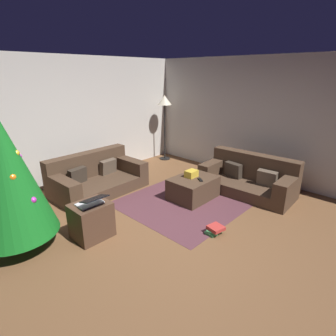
{
  "coord_description": "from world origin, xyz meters",
  "views": [
    {
      "loc": [
        -2.49,
        -2.29,
        2.27
      ],
      "look_at": [
        0.63,
        0.66,
        0.75
      ],
      "focal_mm": 29.14,
      "sensor_mm": 36.0,
      "label": 1
    }
  ],
  "objects_px": {
    "tv_remote": "(200,180)",
    "laptop": "(91,202)",
    "couch_left": "(96,178)",
    "book_stack": "(215,230)",
    "christmas_tree": "(6,175)",
    "corner_lamp": "(165,105)",
    "gift_box": "(191,174)",
    "ottoman": "(193,188)",
    "couch_right": "(249,178)",
    "side_table": "(91,220)"
  },
  "relations": [
    {
      "from": "tv_remote",
      "to": "laptop",
      "type": "distance_m",
      "value": 2.05
    },
    {
      "from": "couch_left",
      "to": "book_stack",
      "type": "bearing_deg",
      "value": 95.45
    },
    {
      "from": "christmas_tree",
      "to": "corner_lamp",
      "type": "relative_size",
      "value": 1.16
    },
    {
      "from": "christmas_tree",
      "to": "book_stack",
      "type": "height_order",
      "value": "christmas_tree"
    },
    {
      "from": "gift_box",
      "to": "tv_remote",
      "type": "height_order",
      "value": "gift_box"
    },
    {
      "from": "tv_remote",
      "to": "book_stack",
      "type": "height_order",
      "value": "tv_remote"
    },
    {
      "from": "ottoman",
      "to": "tv_remote",
      "type": "height_order",
      "value": "tv_remote"
    },
    {
      "from": "couch_left",
      "to": "christmas_tree",
      "type": "xyz_separation_m",
      "value": [
        -1.78,
        -0.88,
        0.78
      ]
    },
    {
      "from": "couch_right",
      "to": "christmas_tree",
      "type": "height_order",
      "value": "christmas_tree"
    },
    {
      "from": "book_stack",
      "to": "couch_left",
      "type": "bearing_deg",
      "value": 96.79
    },
    {
      "from": "couch_left",
      "to": "couch_right",
      "type": "distance_m",
      "value": 3.05
    },
    {
      "from": "couch_right",
      "to": "couch_left",
      "type": "bearing_deg",
      "value": 39.54
    },
    {
      "from": "book_stack",
      "to": "gift_box",
      "type": "bearing_deg",
      "value": 54.55
    },
    {
      "from": "gift_box",
      "to": "ottoman",
      "type": "bearing_deg",
      "value": -105.74
    },
    {
      "from": "couch_right",
      "to": "book_stack",
      "type": "distance_m",
      "value": 1.78
    },
    {
      "from": "corner_lamp",
      "to": "couch_right",
      "type": "bearing_deg",
      "value": -98.69
    },
    {
      "from": "christmas_tree",
      "to": "corner_lamp",
      "type": "bearing_deg",
      "value": 17.5
    },
    {
      "from": "tv_remote",
      "to": "laptop",
      "type": "xyz_separation_m",
      "value": [
        -2.02,
        0.36,
        0.16
      ]
    },
    {
      "from": "couch_left",
      "to": "couch_right",
      "type": "xyz_separation_m",
      "value": [
        2.04,
        -2.27,
        0.01
      ]
    },
    {
      "from": "couch_left",
      "to": "book_stack",
      "type": "relative_size",
      "value": 6.92
    },
    {
      "from": "side_table",
      "to": "corner_lamp",
      "type": "relative_size",
      "value": 0.31
    },
    {
      "from": "gift_box",
      "to": "christmas_tree",
      "type": "bearing_deg",
      "value": 166.21
    },
    {
      "from": "couch_left",
      "to": "christmas_tree",
      "type": "bearing_deg",
      "value": 25.01
    },
    {
      "from": "couch_left",
      "to": "gift_box",
      "type": "relative_size",
      "value": 7.93
    },
    {
      "from": "tv_remote",
      "to": "side_table",
      "type": "xyz_separation_m",
      "value": [
        -2.02,
        0.41,
        -0.15
      ]
    },
    {
      "from": "book_stack",
      "to": "corner_lamp",
      "type": "bearing_deg",
      "value": 55.34
    },
    {
      "from": "ottoman",
      "to": "book_stack",
      "type": "height_order",
      "value": "ottoman"
    },
    {
      "from": "couch_right",
      "to": "side_table",
      "type": "relative_size",
      "value": 3.43
    },
    {
      "from": "tv_remote",
      "to": "side_table",
      "type": "distance_m",
      "value": 2.06
    },
    {
      "from": "christmas_tree",
      "to": "couch_right",
      "type": "bearing_deg",
      "value": -19.94
    },
    {
      "from": "laptop",
      "to": "christmas_tree",
      "type": "bearing_deg",
      "value": 145.18
    },
    {
      "from": "couch_right",
      "to": "book_stack",
      "type": "bearing_deg",
      "value": 99.85
    },
    {
      "from": "tv_remote",
      "to": "book_stack",
      "type": "xyz_separation_m",
      "value": [
        -0.73,
        -0.84,
        -0.35
      ]
    },
    {
      "from": "side_table",
      "to": "tv_remote",
      "type": "bearing_deg",
      "value": -11.61
    },
    {
      "from": "christmas_tree",
      "to": "gift_box",
      "type": "bearing_deg",
      "value": -13.79
    },
    {
      "from": "laptop",
      "to": "book_stack",
      "type": "relative_size",
      "value": 1.46
    },
    {
      "from": "side_table",
      "to": "laptop",
      "type": "height_order",
      "value": "laptop"
    },
    {
      "from": "side_table",
      "to": "laptop",
      "type": "relative_size",
      "value": 1.38
    },
    {
      "from": "gift_box",
      "to": "side_table",
      "type": "distance_m",
      "value": 2.06
    },
    {
      "from": "christmas_tree",
      "to": "tv_remote",
      "type": "bearing_deg",
      "value": -18.1
    },
    {
      "from": "christmas_tree",
      "to": "book_stack",
      "type": "distance_m",
      "value": 2.91
    },
    {
      "from": "laptop",
      "to": "book_stack",
      "type": "bearing_deg",
      "value": -43.03
    },
    {
      "from": "couch_right",
      "to": "laptop",
      "type": "height_order",
      "value": "couch_right"
    },
    {
      "from": "couch_left",
      "to": "corner_lamp",
      "type": "xyz_separation_m",
      "value": [
        2.46,
        0.45,
        1.19
      ]
    },
    {
      "from": "book_stack",
      "to": "side_table",
      "type": "bearing_deg",
      "value": 135.66
    },
    {
      "from": "corner_lamp",
      "to": "side_table",
      "type": "bearing_deg",
      "value": -151.65
    },
    {
      "from": "ottoman",
      "to": "corner_lamp",
      "type": "xyz_separation_m",
      "value": [
        1.4,
        2.1,
        1.25
      ]
    },
    {
      "from": "ottoman",
      "to": "laptop",
      "type": "xyz_separation_m",
      "value": [
        -2.02,
        0.2,
        0.38
      ]
    },
    {
      "from": "couch_right",
      "to": "gift_box",
      "type": "relative_size",
      "value": 7.91
    },
    {
      "from": "tv_remote",
      "to": "corner_lamp",
      "type": "relative_size",
      "value": 0.09
    }
  ]
}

